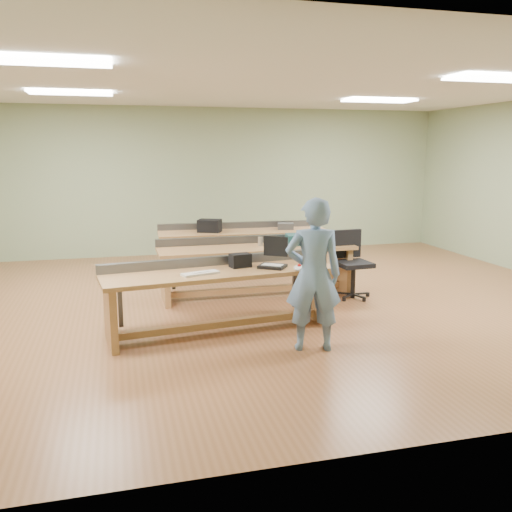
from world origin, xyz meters
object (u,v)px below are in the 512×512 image
at_px(laptop_base, 272,266).
at_px(mug, 271,244).
at_px(camera_bag, 240,260).
at_px(person, 313,275).
at_px(parts_bin_grey, 327,239).
at_px(workbench_back, 244,241).
at_px(task_chair, 352,273).
at_px(workbench_mid, 256,259).
at_px(parts_bin_teal, 301,239).
at_px(drinks_can, 260,241).
at_px(workbench_front, 220,286).

xyz_separation_m(laptop_base, mug, (0.39, 1.39, 0.03)).
bearing_deg(camera_bag, laptop_base, -30.92).
relative_size(person, parts_bin_grey, 3.71).
height_order(workbench_back, camera_bag, camera_bag).
distance_m(camera_bag, task_chair, 2.16).
relative_size(workbench_mid, parts_bin_teal, 6.80).
relative_size(parts_bin_grey, mug, 4.13).
bearing_deg(workbench_back, laptop_base, -94.24).
bearing_deg(drinks_can, parts_bin_grey, -0.93).
xyz_separation_m(task_chair, parts_bin_teal, (-0.65, 0.44, 0.46)).
bearing_deg(mug, workbench_mid, 152.09).
xyz_separation_m(camera_bag, parts_bin_grey, (1.67, 1.36, -0.02)).
distance_m(workbench_mid, mug, 0.33).
distance_m(person, parts_bin_grey, 2.54).
bearing_deg(mug, parts_bin_teal, 11.80).
distance_m(person, drinks_can, 2.32).
height_order(workbench_front, person, person).
relative_size(workbench_front, parts_bin_teal, 6.64).
bearing_deg(drinks_can, parts_bin_teal, -1.30).
bearing_deg(parts_bin_grey, person, -115.18).
xyz_separation_m(camera_bag, drinks_can, (0.62, 1.38, -0.02)).
relative_size(person, drinks_can, 12.72).
height_order(workbench_mid, mug, workbench_mid).
distance_m(workbench_front, task_chair, 2.41).
bearing_deg(mug, camera_bag, -120.78).
bearing_deg(workbench_back, mug, -86.79).
xyz_separation_m(workbench_back, parts_bin_grey, (0.94, -1.58, 0.25)).
bearing_deg(workbench_mid, task_chair, -18.24).
height_order(workbench_back, person, person).
distance_m(task_chair, drinks_can, 1.42).
distance_m(camera_bag, drinks_can, 1.51).
bearing_deg(workbench_front, workbench_mid, 53.49).
bearing_deg(person, mug, -81.22).
height_order(workbench_mid, parts_bin_teal, parts_bin_teal).
distance_m(workbench_front, mug, 1.72).
bearing_deg(workbench_mid, parts_bin_grey, -0.43).
distance_m(workbench_mid, task_chair, 1.42).
relative_size(camera_bag, parts_bin_teal, 0.57).
height_order(workbench_back, task_chair, task_chair).
xyz_separation_m(workbench_front, task_chair, (2.17, 1.03, -0.19)).
relative_size(workbench_back, laptop_base, 9.79).
xyz_separation_m(workbench_front, camera_bag, (0.28, 0.10, 0.28)).
height_order(workbench_mid, task_chair, task_chair).
bearing_deg(camera_bag, parts_bin_teal, 36.07).
xyz_separation_m(workbench_front, workbench_mid, (0.83, 1.47, 0.00)).
relative_size(workbench_front, workbench_back, 0.94).
relative_size(workbench_back, drinks_can, 23.01).
bearing_deg(drinks_can, mug, -41.51).
bearing_deg(parts_bin_teal, parts_bin_grey, -0.39).
height_order(workbench_mid, workbench_back, same).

